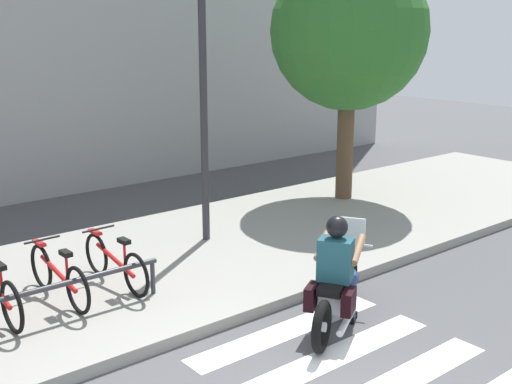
# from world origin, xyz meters

# --- Properties ---
(sidewalk) EXTENTS (24.00, 4.40, 0.15)m
(sidewalk) POSITION_xyz_m (0.00, 4.29, 0.07)
(sidewalk) COLOR gray
(sidewalk) RESTS_ON ground
(crosswalk_stripe_3) EXTENTS (2.80, 0.40, 0.01)m
(crosswalk_stripe_3) POSITION_xyz_m (1.26, 0.80, 0.00)
(crosswalk_stripe_3) COLOR white
(crosswalk_stripe_3) RESTS_ON ground
(crosswalk_stripe_4) EXTENTS (2.80, 0.40, 0.01)m
(crosswalk_stripe_4) POSITION_xyz_m (1.26, 1.60, 0.00)
(crosswalk_stripe_4) COLOR white
(crosswalk_stripe_4) RESTS_ON ground
(motorcycle) EXTENTS (1.85, 1.15, 1.20)m
(motorcycle) POSITION_xyz_m (1.86, 1.35, 0.45)
(motorcycle) COLOR black
(motorcycle) RESTS_ON ground
(rider) EXTENTS (0.77, 0.72, 1.42)m
(rider) POSITION_xyz_m (1.79, 1.31, 0.81)
(rider) COLOR #1E4C59
(rider) RESTS_ON ground
(bicycle_2) EXTENTS (0.48, 1.67, 0.74)m
(bicycle_2) POSITION_xyz_m (-0.63, 3.85, 0.49)
(bicycle_2) COLOR black
(bicycle_2) RESTS_ON sidewalk
(bicycle_3) EXTENTS (0.48, 1.66, 0.73)m
(bicycle_3) POSITION_xyz_m (0.16, 3.85, 0.49)
(bicycle_3) COLOR black
(bicycle_3) RESTS_ON sidewalk
(bike_rack) EXTENTS (2.98, 0.07, 0.49)m
(bike_rack) POSITION_xyz_m (-1.03, 3.30, 0.56)
(bike_rack) COLOR #333338
(bike_rack) RESTS_ON sidewalk
(street_lamp) EXTENTS (0.28, 0.28, 4.74)m
(street_lamp) POSITION_xyz_m (2.24, 4.69, 2.84)
(street_lamp) COLOR #2D2D33
(street_lamp) RESTS_ON ground
(tree_near_rack) EXTENTS (3.07, 3.07, 5.01)m
(tree_near_rack) POSITION_xyz_m (5.96, 5.09, 3.46)
(tree_near_rack) COLOR brown
(tree_near_rack) RESTS_ON ground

